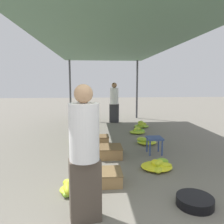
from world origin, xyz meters
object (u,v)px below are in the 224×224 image
Objects in this scene: banana_pile_right_0 at (141,125)px; banana_pile_left_1 at (81,139)px; shopper_walking_mid at (114,102)px; vendor_foreground at (84,152)px; banana_pile_left_2 at (86,125)px; banana_pile_right_3 at (138,131)px; banana_pile_right_1 at (145,141)px; crate_near at (108,177)px; basin_black at (195,201)px; crate_far at (101,140)px; banana_pile_right_2 at (158,165)px; stool at (155,140)px; banana_pile_left_3 at (82,119)px; banana_pile_left_0 at (73,187)px; crate_mid at (110,152)px.

banana_pile_left_1 is at bearing -139.80° from banana_pile_right_0.
shopper_walking_mid reaches higher than banana_pile_left_1.
banana_pile_left_2 is at bearing 91.97° from vendor_foreground.
banana_pile_right_1 is at bearing -92.62° from banana_pile_right_3.
banana_pile_left_2 reaches higher than banana_pile_right_3.
basin_black is at bearing -33.57° from crate_near.
crate_far is (0.46, -2.27, 0.04)m from banana_pile_left_2.
banana_pile_right_0 is at bearing 71.49° from banana_pile_right_3.
banana_pile_right_2 reaches higher than basin_black.
banana_pile_left_1 reaches higher than banana_pile_right_2.
banana_pile_left_2 is 1.24× the size of crate_far.
stool is at bearing 78.68° from banana_pile_right_2.
banana_pile_right_1 is 1.17m from banana_pile_right_3.
banana_pile_left_3 is at bearing 100.76° from banana_pile_left_2.
banana_pile_left_3 is 1.45× the size of crate_far.
banana_pile_right_2 is (-0.15, -1.63, -0.00)m from banana_pile_right_1.
crate_far is (-1.17, 0.83, -0.19)m from stool.
shopper_walking_mid is (-0.51, 5.94, 0.75)m from basin_black.
banana_pile_right_3 is 3.49m from crate_near.
shopper_walking_mid is at bearing 98.09° from stool.
vendor_foreground is 3.05× the size of banana_pile_right_0.
banana_pile_right_2 is at bearing -71.78° from banana_pile_left_3.
banana_pile_left_0 is 5.83m from banana_pile_left_3.
banana_pile_left_3 is (-0.19, 5.83, 0.01)m from banana_pile_left_0.
crate_near is at bearing -109.37° from banana_pile_right_0.
crate_near is at bearing 146.43° from basin_black.
basin_black is at bearing -68.67° from crate_far.
shopper_walking_mid reaches higher than banana_pile_left_3.
banana_pile_right_2 is at bearing -41.00° from crate_mid.
crate_far is at bearing -101.65° from shopper_walking_mid.
banana_pile_right_0 is at bearing -50.87° from shopper_walking_mid.
crate_far is at bearing 120.57° from banana_pile_right_2.
banana_pile_left_2 is at bearing 89.61° from banana_pile_left_0.
banana_pile_right_0 is at bearing 40.20° from banana_pile_left_1.
vendor_foreground reaches higher than basin_black.
banana_pile_left_2 is 1.98m from banana_pile_right_0.
banana_pile_right_2 is (-0.14, 1.22, 0.01)m from basin_black.
banana_pile_right_2 is 1.28× the size of crate_near.
crate_mid is 4.08m from shopper_walking_mid.
crate_mid is at bearing 65.39° from banana_pile_left_0.
vendor_foreground is at bearing -85.81° from banana_pile_left_1.
crate_near reaches higher than basin_black.
banana_pile_left_2 is (-0.18, 5.37, -0.75)m from vendor_foreground.
vendor_foreground is 3.12× the size of banana_pile_right_1.
basin_black is at bearing -72.83° from banana_pile_left_2.
stool is 0.65× the size of banana_pile_right_2.
crate_near is at bearing -77.06° from banana_pile_left_1.
banana_pile_right_2 is at bearing 25.36° from banana_pile_left_0.
banana_pile_left_2 is 2.32m from crate_far.
basin_black is 0.94× the size of banana_pile_right_1.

